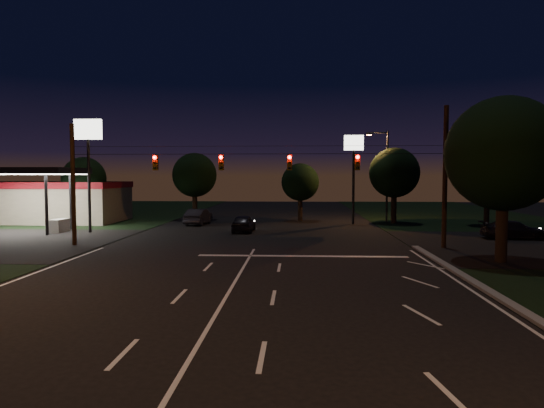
# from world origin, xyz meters

# --- Properties ---
(ground) EXTENTS (140.00, 140.00, 0.00)m
(ground) POSITION_xyz_m (0.00, 0.00, 0.00)
(ground) COLOR black
(ground) RESTS_ON ground
(center_line) EXTENTS (0.14, 40.00, 0.01)m
(center_line) POSITION_xyz_m (0.00, -6.00, 0.01)
(center_line) COLOR silver
(center_line) RESTS_ON ground
(stop_bar) EXTENTS (12.00, 0.50, 0.01)m
(stop_bar) POSITION_xyz_m (3.00, 11.50, 0.01)
(stop_bar) COLOR silver
(stop_bar) RESTS_ON ground
(utility_pole_right) EXTENTS (0.30, 0.30, 9.00)m
(utility_pole_right) POSITION_xyz_m (12.00, 15.00, 0.00)
(utility_pole_right) COLOR black
(utility_pole_right) RESTS_ON ground
(utility_pole_left) EXTENTS (0.28, 0.28, 8.00)m
(utility_pole_left) POSITION_xyz_m (-12.00, 15.00, 0.00)
(utility_pole_left) COLOR black
(utility_pole_left) RESTS_ON ground
(signal_span) EXTENTS (24.00, 0.40, 1.56)m
(signal_span) POSITION_xyz_m (-0.00, 14.96, 5.50)
(signal_span) COLOR black
(signal_span) RESTS_ON ground
(gas_station) EXTENTS (14.20, 16.10, 5.25)m
(gas_station) POSITION_xyz_m (-21.86, 30.39, 2.38)
(gas_station) COLOR gray
(gas_station) RESTS_ON ground
(pole_sign_left_near) EXTENTS (2.20, 0.30, 9.10)m
(pole_sign_left_near) POSITION_xyz_m (-14.00, 22.00, 6.98)
(pole_sign_left_near) COLOR black
(pole_sign_left_near) RESTS_ON ground
(pole_sign_right) EXTENTS (1.80, 0.30, 8.40)m
(pole_sign_right) POSITION_xyz_m (8.00, 30.00, 6.24)
(pole_sign_right) COLOR black
(pole_sign_right) RESTS_ON ground
(street_light_right_far) EXTENTS (2.20, 0.35, 9.00)m
(street_light_right_far) POSITION_xyz_m (11.24, 32.00, 5.24)
(street_light_right_far) COLOR black
(street_light_right_far) RESTS_ON ground
(tree_right_near) EXTENTS (6.00, 6.00, 8.76)m
(tree_right_near) POSITION_xyz_m (13.53, 10.17, 5.68)
(tree_right_near) COLOR black
(tree_right_near) RESTS_ON ground
(tree_far_a) EXTENTS (4.20, 4.20, 6.42)m
(tree_far_a) POSITION_xyz_m (-17.98, 30.12, 4.26)
(tree_far_a) COLOR black
(tree_far_a) RESTS_ON ground
(tree_far_b) EXTENTS (4.60, 4.60, 6.98)m
(tree_far_b) POSITION_xyz_m (-7.98, 34.13, 4.61)
(tree_far_b) COLOR black
(tree_far_b) RESTS_ON ground
(tree_far_c) EXTENTS (3.80, 3.80, 5.86)m
(tree_far_c) POSITION_xyz_m (3.02, 33.10, 3.90)
(tree_far_c) COLOR black
(tree_far_c) RESTS_ON ground
(tree_far_d) EXTENTS (4.80, 4.80, 7.30)m
(tree_far_d) POSITION_xyz_m (12.02, 31.13, 4.83)
(tree_far_d) COLOR black
(tree_far_d) RESTS_ON ground
(tree_far_e) EXTENTS (4.00, 4.00, 6.18)m
(tree_far_e) POSITION_xyz_m (20.02, 29.11, 4.11)
(tree_far_e) COLOR black
(tree_far_e) RESTS_ON ground
(car_oncoming_a) EXTENTS (1.76, 4.15, 1.40)m
(car_oncoming_a) POSITION_xyz_m (-1.70, 23.35, 0.70)
(car_oncoming_a) COLOR black
(car_oncoming_a) RESTS_ON ground
(car_oncoming_b) EXTENTS (1.96, 4.65, 1.49)m
(car_oncoming_b) POSITION_xyz_m (-6.60, 29.01, 0.75)
(car_oncoming_b) COLOR black
(car_oncoming_b) RESTS_ON ground
(car_cross) EXTENTS (4.72, 2.12, 1.34)m
(car_cross) POSITION_xyz_m (18.40, 19.63, 0.67)
(car_cross) COLOR black
(car_cross) RESTS_ON ground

